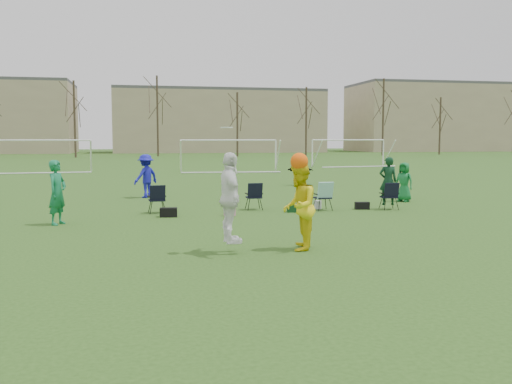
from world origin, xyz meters
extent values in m
plane|color=#294A17|center=(0.00, 0.00, 0.00)|extent=(260.00, 260.00, 0.00)
imported|color=#147346|center=(-5.15, 6.24, 0.95)|extent=(0.72, 0.82, 1.90)
imported|color=#1717AC|center=(-2.50, 13.56, 0.93)|extent=(1.36, 1.30, 1.86)
imported|color=#136B30|center=(7.63, 9.90, 0.79)|extent=(0.86, 0.92, 1.58)
imported|color=black|center=(5.74, 18.46, 0.77)|extent=(1.45, 1.12, 1.53)
imported|color=white|center=(-0.85, 1.04, 1.23)|extent=(0.58, 1.21, 2.00)
imported|color=yellow|center=(0.73, 1.11, 0.99)|extent=(1.04, 1.16, 1.98)
sphere|color=#FF5B0D|center=(0.73, 1.11, 2.01)|extent=(0.40, 0.40, 0.40)
cylinder|color=white|center=(-0.92, 1.07, 2.76)|extent=(0.27, 0.27, 0.03)
imported|color=#0D321B|center=(5.95, 7.74, 1.01)|extent=(0.72, 0.56, 1.73)
cube|color=black|center=(-1.88, 7.24, 0.15)|extent=(0.58, 0.36, 0.30)
cube|color=pink|center=(0.10, 7.13, 0.20)|extent=(0.37, 0.26, 0.40)
cube|color=#0F3A18|center=(2.40, 7.59, 0.14)|extent=(0.50, 0.36, 0.28)
cube|color=white|center=(3.01, 8.40, 0.16)|extent=(0.48, 0.39, 0.32)
cylinder|color=silver|center=(3.51, 8.31, 0.15)|extent=(0.26, 0.26, 0.30)
cube|color=black|center=(5.02, 7.86, 0.13)|extent=(0.53, 0.33, 0.26)
cube|color=black|center=(-2.21, 8.30, 0.48)|extent=(0.65, 0.65, 0.96)
cube|color=black|center=(1.20, 8.55, 0.48)|extent=(0.61, 0.61, 0.96)
cube|color=black|center=(3.55, 7.91, 0.48)|extent=(0.66, 0.66, 0.96)
cube|color=black|center=(5.95, 7.64, 0.48)|extent=(0.64, 0.64, 0.96)
cylinder|color=white|center=(-6.36, 34.32, 1.20)|extent=(0.12, 0.12, 2.40)
cylinder|color=white|center=(-10.00, 34.00, 2.40)|extent=(7.28, 0.76, 0.12)
cylinder|color=white|center=(0.36, 32.25, 1.20)|extent=(0.12, 0.12, 2.40)
cylinder|color=white|center=(7.64, 31.75, 1.20)|extent=(0.12, 0.12, 2.40)
cylinder|color=white|center=(4.00, 32.00, 2.40)|extent=(7.29, 0.63, 0.12)
cylinder|color=white|center=(12.39, 37.49, 1.20)|extent=(0.12, 0.12, 2.40)
cylinder|color=white|center=(19.61, 38.51, 1.20)|extent=(0.12, 0.12, 2.40)
cylinder|color=white|center=(16.00, 38.00, 2.40)|extent=(7.25, 1.13, 0.12)
cylinder|color=#382B21|center=(-11.00, 68.50, 5.10)|extent=(0.28, 0.28, 10.20)
cylinder|color=#382B21|center=(0.00, 71.50, 5.70)|extent=(0.28, 0.28, 11.40)
cylinder|color=#382B21|center=(11.00, 68.50, 4.50)|extent=(0.28, 0.28, 9.00)
cylinder|color=#382B21|center=(22.00, 71.50, 5.10)|extent=(0.28, 0.28, 10.20)
cylinder|color=#382B21|center=(33.00, 68.50, 5.70)|extent=(0.28, 0.28, 11.40)
cylinder|color=#382B21|center=(44.00, 71.50, 4.50)|extent=(0.28, 0.28, 9.00)
cube|color=tan|center=(12.00, 96.00, 5.50)|extent=(38.00, 16.00, 11.00)
cube|color=tan|center=(55.00, 96.00, 6.50)|extent=(30.00, 16.00, 13.00)
camera|label=1|loc=(-2.81, -11.22, 2.52)|focal=40.00mm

